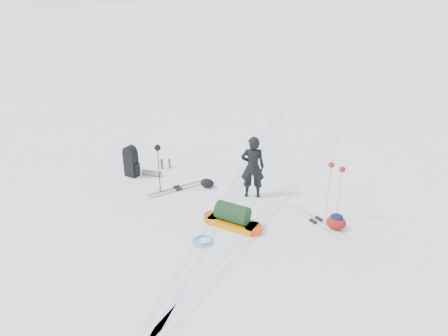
% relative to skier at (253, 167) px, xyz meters
% --- Properties ---
extents(ground, '(200.00, 200.00, 0.00)m').
position_rel_skier_xyz_m(ground, '(-0.49, -0.72, -0.83)').
color(ground, white).
rests_on(ground, ground).
extents(ski_tracks, '(3.38, 17.97, 0.01)m').
position_rel_skier_xyz_m(ski_tracks, '(0.12, 0.16, -0.83)').
color(ski_tracks, silver).
rests_on(ski_tracks, ground).
extents(skier, '(0.69, 0.56, 1.66)m').
position_rel_skier_xyz_m(skier, '(0.00, 0.00, 0.00)').
color(skier, black).
rests_on(skier, ground).
extents(pulk_sled, '(1.52, 0.62, 0.56)m').
position_rel_skier_xyz_m(pulk_sled, '(0.01, -1.51, -0.61)').
color(pulk_sled, orange).
rests_on(pulk_sled, ground).
extents(expedition_rucksack, '(0.99, 0.48, 0.91)m').
position_rel_skier_xyz_m(expedition_rucksack, '(-3.48, -0.06, -0.41)').
color(expedition_rucksack, black).
rests_on(expedition_rucksack, ground).
extents(ski_poles_black, '(0.17, 0.17, 1.35)m').
position_rel_skier_xyz_m(ski_poles_black, '(-2.33, -0.64, 0.27)').
color(ski_poles_black, black).
rests_on(ski_poles_black, ground).
extents(ski_poles_silver, '(0.40, 0.29, 1.39)m').
position_rel_skier_xyz_m(ski_poles_silver, '(2.08, -0.32, 0.34)').
color(ski_poles_silver, silver).
rests_on(ski_poles_silver, ground).
extents(touring_skis_grey, '(1.21, 1.48, 0.06)m').
position_rel_skier_xyz_m(touring_skis_grey, '(-1.97, -0.35, -0.82)').
color(touring_skis_grey, '#9B9DA3').
rests_on(touring_skis_grey, ground).
extents(touring_skis_white, '(1.75, 1.32, 0.07)m').
position_rel_skier_xyz_m(touring_skis_white, '(1.78, -0.64, -0.81)').
color(touring_skis_white, silver).
rests_on(touring_skis_white, ground).
extents(rope_coil, '(0.62, 0.62, 0.06)m').
position_rel_skier_xyz_m(rope_coil, '(-0.37, -2.34, -0.80)').
color(rope_coil, '#5FA4E7').
rests_on(rope_coil, ground).
extents(small_daypack, '(0.52, 0.43, 0.39)m').
position_rel_skier_xyz_m(small_daypack, '(2.25, -0.79, -0.64)').
color(small_daypack, maroon).
rests_on(small_daypack, ground).
extents(thermos_pair, '(0.27, 0.22, 0.30)m').
position_rel_skier_xyz_m(thermos_pair, '(-2.88, 0.70, -0.69)').
color(thermos_pair, '#525459').
rests_on(thermos_pair, ground).
extents(stuff_sack, '(0.45, 0.39, 0.24)m').
position_rel_skier_xyz_m(stuff_sack, '(-1.28, 0.04, -0.71)').
color(stuff_sack, black).
rests_on(stuff_sack, ground).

